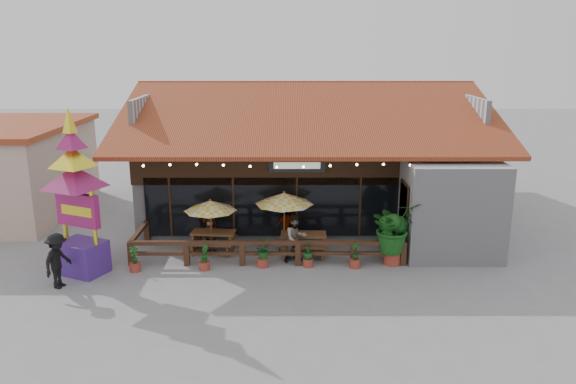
{
  "coord_description": "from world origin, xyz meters",
  "views": [
    {
      "loc": [
        -0.9,
        -19.43,
        7.74
      ],
      "look_at": [
        -0.85,
        1.5,
        2.21
      ],
      "focal_mm": 35.0,
      "sensor_mm": 36.0,
      "label": 1
    }
  ],
  "objects_px": {
    "pedestrian": "(58,261)",
    "tropical_plant": "(393,228)",
    "picnic_table_left": "(214,238)",
    "picnic_table_right": "(303,240)",
    "umbrella_right": "(284,199)",
    "thai_sign_tower": "(75,182)",
    "umbrella_left": "(210,206)"
  },
  "relations": [
    {
      "from": "umbrella_left",
      "to": "tropical_plant",
      "type": "relative_size",
      "value": 0.9
    },
    {
      "from": "umbrella_right",
      "to": "picnic_table_left",
      "type": "distance_m",
      "value": 3.12
    },
    {
      "from": "pedestrian",
      "to": "picnic_table_right",
      "type": "bearing_deg",
      "value": -55.76
    },
    {
      "from": "picnic_table_right",
      "to": "pedestrian",
      "type": "bearing_deg",
      "value": -159.87
    },
    {
      "from": "umbrella_right",
      "to": "umbrella_left",
      "type": "bearing_deg",
      "value": -176.0
    },
    {
      "from": "umbrella_right",
      "to": "pedestrian",
      "type": "xyz_separation_m",
      "value": [
        -7.35,
        -3.39,
        -1.14
      ]
    },
    {
      "from": "thai_sign_tower",
      "to": "pedestrian",
      "type": "relative_size",
      "value": 3.35
    },
    {
      "from": "thai_sign_tower",
      "to": "tropical_plant",
      "type": "height_order",
      "value": "thai_sign_tower"
    },
    {
      "from": "tropical_plant",
      "to": "thai_sign_tower",
      "type": "bearing_deg",
      "value": -175.85
    },
    {
      "from": "umbrella_left",
      "to": "thai_sign_tower",
      "type": "bearing_deg",
      "value": -154.84
    },
    {
      "from": "tropical_plant",
      "to": "picnic_table_left",
      "type": "bearing_deg",
      "value": 168.88
    },
    {
      "from": "umbrella_left",
      "to": "thai_sign_tower",
      "type": "relative_size",
      "value": 0.34
    },
    {
      "from": "pedestrian",
      "to": "tropical_plant",
      "type": "bearing_deg",
      "value": -65.82
    },
    {
      "from": "umbrella_left",
      "to": "picnic_table_right",
      "type": "xyz_separation_m",
      "value": [
        3.51,
        -0.23,
        -1.3
      ]
    },
    {
      "from": "umbrella_right",
      "to": "thai_sign_tower",
      "type": "xyz_separation_m",
      "value": [
        -7.0,
        -2.18,
        1.21
      ]
    },
    {
      "from": "umbrella_left",
      "to": "picnic_table_left",
      "type": "height_order",
      "value": "umbrella_left"
    },
    {
      "from": "picnic_table_left",
      "to": "thai_sign_tower",
      "type": "distance_m",
      "value": 5.51
    },
    {
      "from": "picnic_table_right",
      "to": "tropical_plant",
      "type": "xyz_separation_m",
      "value": [
        3.19,
        -0.96,
        0.8
      ]
    },
    {
      "from": "umbrella_left",
      "to": "umbrella_right",
      "type": "xyz_separation_m",
      "value": [
        2.78,
        0.19,
        0.22
      ]
    },
    {
      "from": "umbrella_right",
      "to": "picnic_table_right",
      "type": "xyz_separation_m",
      "value": [
        0.73,
        -0.42,
        -1.52
      ]
    },
    {
      "from": "picnic_table_left",
      "to": "thai_sign_tower",
      "type": "bearing_deg",
      "value": -153.94
    },
    {
      "from": "picnic_table_left",
      "to": "picnic_table_right",
      "type": "bearing_deg",
      "value": -5.68
    },
    {
      "from": "picnic_table_left",
      "to": "picnic_table_right",
      "type": "relative_size",
      "value": 1.03
    },
    {
      "from": "thai_sign_tower",
      "to": "tropical_plant",
      "type": "bearing_deg",
      "value": 4.15
    },
    {
      "from": "umbrella_left",
      "to": "umbrella_right",
      "type": "height_order",
      "value": "umbrella_right"
    },
    {
      "from": "umbrella_right",
      "to": "thai_sign_tower",
      "type": "bearing_deg",
      "value": -162.72
    },
    {
      "from": "picnic_table_right",
      "to": "pedestrian",
      "type": "xyz_separation_m",
      "value": [
        -8.08,
        -2.96,
        0.37
      ]
    },
    {
      "from": "thai_sign_tower",
      "to": "pedestrian",
      "type": "distance_m",
      "value": 2.67
    },
    {
      "from": "thai_sign_tower",
      "to": "umbrella_right",
      "type": "bearing_deg",
      "value": 17.28
    },
    {
      "from": "picnic_table_right",
      "to": "thai_sign_tower",
      "type": "xyz_separation_m",
      "value": [
        -7.73,
        -1.75,
        2.73
      ]
    },
    {
      "from": "pedestrian",
      "to": "umbrella_left",
      "type": "bearing_deg",
      "value": -40.98
    },
    {
      "from": "thai_sign_tower",
      "to": "tropical_plant",
      "type": "relative_size",
      "value": 2.63
    }
  ]
}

